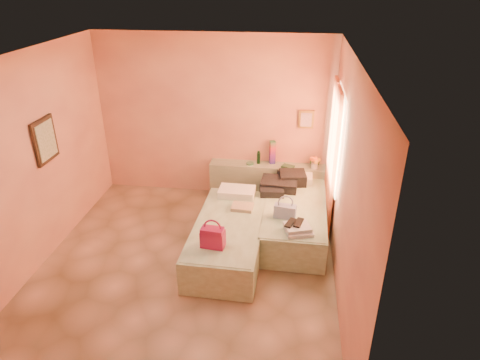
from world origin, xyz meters
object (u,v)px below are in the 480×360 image
object	(u,v)px
bed_right	(294,218)
flower_vase	(315,161)
headboard_ledge	(269,182)
green_book	(288,167)
bed_left	(229,237)
water_bottle	(259,157)
towel_stack	(299,229)
magenta_handbag	(213,237)
blue_handbag	(285,211)

from	to	relation	value
bed_right	flower_vase	xyz separation A→B (m)	(0.31, 1.00, 0.53)
bed_right	flower_vase	distance (m)	1.17
headboard_ledge	green_book	size ratio (longest dim) A/B	10.38
headboard_ledge	bed_left	size ratio (longest dim) A/B	1.02
water_bottle	towel_stack	distance (m)	2.01
headboard_ledge	water_bottle	size ratio (longest dim) A/B	9.37
flower_vase	headboard_ledge	bearing A→B (deg)	176.24
bed_right	magenta_handbag	size ratio (longest dim) A/B	6.68
water_bottle	blue_handbag	size ratio (longest dim) A/B	0.71
magenta_handbag	towel_stack	distance (m)	1.18
bed_right	magenta_handbag	xyz separation A→B (m)	(-1.02, -1.24, 0.39)
bed_left	green_book	bearing A→B (deg)	66.21
bed_left	green_book	world-z (taller)	green_book
bed_left	flower_vase	bearing A→B (deg)	55.15
headboard_ledge	magenta_handbag	size ratio (longest dim) A/B	6.85
bed_left	blue_handbag	world-z (taller)	blue_handbag
green_book	towel_stack	size ratio (longest dim) A/B	0.56
blue_handbag	green_book	bearing A→B (deg)	98.68
bed_left	magenta_handbag	world-z (taller)	magenta_handbag
magenta_handbag	towel_stack	size ratio (longest dim) A/B	0.86
bed_right	water_bottle	xyz separation A→B (m)	(-0.65, 1.08, 0.51)
bed_right	green_book	size ratio (longest dim) A/B	10.12
green_book	headboard_ledge	bearing A→B (deg)	-170.98
bed_right	bed_left	bearing A→B (deg)	-142.84
headboard_ledge	towel_stack	xyz separation A→B (m)	(0.52, -1.83, 0.23)
blue_handbag	flower_vase	bearing A→B (deg)	81.14
magenta_handbag	blue_handbag	size ratio (longest dim) A/B	0.98
water_bottle	green_book	world-z (taller)	water_bottle
water_bottle	towel_stack	bearing A→B (deg)	-69.07
headboard_ledge	water_bottle	xyz separation A→B (m)	(-0.19, 0.03, 0.43)
headboard_ledge	bed_left	distance (m)	1.76
blue_handbag	water_bottle	bearing A→B (deg)	117.48
headboard_ledge	water_bottle	bearing A→B (deg)	169.69
bed_left	magenta_handbag	size ratio (longest dim) A/B	6.68
flower_vase	towel_stack	xyz separation A→B (m)	(-0.24, -1.78, -0.23)
green_book	towel_stack	bearing A→B (deg)	-61.06
bed_left	bed_right	world-z (taller)	same
magenta_handbag	towel_stack	bearing A→B (deg)	28.83
green_book	flower_vase	distance (m)	0.46
headboard_ledge	magenta_handbag	bearing A→B (deg)	-103.70
water_bottle	towel_stack	xyz separation A→B (m)	(0.71, -1.86, -0.21)
headboard_ledge	flower_vase	world-z (taller)	flower_vase
water_bottle	magenta_handbag	distance (m)	2.35
green_book	water_bottle	bearing A→B (deg)	-169.86
towel_stack	bed_left	bearing A→B (deg)	172.41
flower_vase	bed_right	bearing A→B (deg)	-107.03
water_bottle	flower_vase	size ratio (longest dim) A/B	0.86
magenta_handbag	blue_handbag	xyz separation A→B (m)	(0.88, 0.83, -0.04)
towel_stack	green_book	bearing A→B (deg)	96.60
water_bottle	bed_right	bearing A→B (deg)	-59.12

